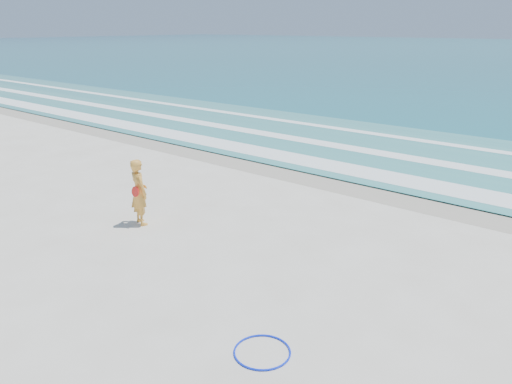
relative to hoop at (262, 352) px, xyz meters
The scene contains 8 objects.
ground 3.61m from the hoop, behind, with size 400.00×400.00×0.00m, color silver.
wet_sand 9.57m from the hoop, 112.13° to the left, with size 400.00×2.40×0.00m, color #B2A893.
shallow 14.33m from the hoop, 104.57° to the left, with size 400.00×10.00×0.01m, color #59B7AD.
foam_near 10.79m from the hoop, 109.52° to the left, with size 400.00×1.40×0.01m, color white.
foam_mid 13.56m from the hoop, 105.42° to the left, with size 400.00×0.90×0.01m, color white.
foam_far 16.76m from the hoop, 102.42° to the left, with size 400.00×0.60×0.01m, color white.
hoop is the anchor object (origin of this frame).
woman 6.36m from the hoop, 159.27° to the left, with size 0.73×0.58×1.75m.
Camera 1 is at (7.82, -5.12, 4.97)m, focal length 35.00 mm.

